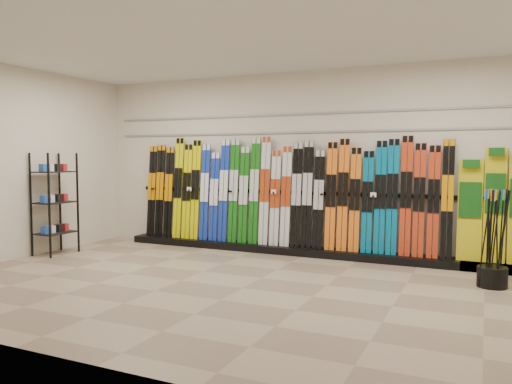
% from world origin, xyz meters
% --- Properties ---
extents(floor, '(8.00, 8.00, 0.00)m').
position_xyz_m(floor, '(0.00, 0.00, 0.00)').
color(floor, gray).
rests_on(floor, ground).
extents(back_wall, '(8.00, 0.00, 8.00)m').
position_xyz_m(back_wall, '(0.00, 2.50, 1.50)').
color(back_wall, beige).
rests_on(back_wall, floor).
extents(left_wall, '(0.00, 5.00, 5.00)m').
position_xyz_m(left_wall, '(-4.00, 0.00, 1.50)').
color(left_wall, beige).
rests_on(left_wall, floor).
extents(ceiling, '(8.00, 8.00, 0.00)m').
position_xyz_m(ceiling, '(0.00, 0.00, 3.00)').
color(ceiling, silver).
rests_on(ceiling, back_wall).
extents(ski_rack_base, '(8.00, 0.40, 0.12)m').
position_xyz_m(ski_rack_base, '(0.22, 2.28, 0.06)').
color(ski_rack_base, black).
rests_on(ski_rack_base, floor).
extents(skis, '(5.37, 0.19, 1.82)m').
position_xyz_m(skis, '(-0.46, 2.31, 0.97)').
color(skis, black).
rests_on(skis, ski_rack_base).
extents(snowboards, '(0.96, 0.25, 1.61)m').
position_xyz_m(snowboards, '(2.77, 2.36, 0.88)').
color(snowboards, gold).
rests_on(snowboards, ski_rack_base).
extents(accessory_rack, '(0.40, 0.60, 1.66)m').
position_xyz_m(accessory_rack, '(-3.75, 0.64, 0.83)').
color(accessory_rack, black).
rests_on(accessory_rack, floor).
extents(pole_bin, '(0.35, 0.35, 0.25)m').
position_xyz_m(pole_bin, '(2.75, 1.32, 0.12)').
color(pole_bin, black).
rests_on(pole_bin, floor).
extents(ski_poles, '(0.34, 0.25, 1.18)m').
position_xyz_m(ski_poles, '(2.76, 1.31, 0.61)').
color(ski_poles, black).
rests_on(ski_poles, pole_bin).
extents(slatwall_rail_0, '(7.60, 0.02, 0.03)m').
position_xyz_m(slatwall_rail_0, '(0.00, 2.48, 2.00)').
color(slatwall_rail_0, gray).
rests_on(slatwall_rail_0, back_wall).
extents(slatwall_rail_1, '(7.60, 0.02, 0.03)m').
position_xyz_m(slatwall_rail_1, '(0.00, 2.48, 2.30)').
color(slatwall_rail_1, gray).
rests_on(slatwall_rail_1, back_wall).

